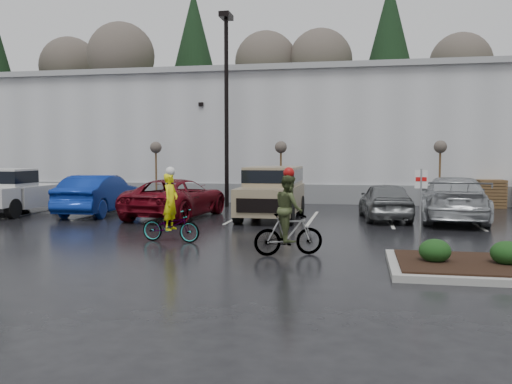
% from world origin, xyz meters
% --- Properties ---
extents(ground, '(120.00, 120.00, 0.00)m').
position_xyz_m(ground, '(0.00, 0.00, 0.00)').
color(ground, black).
rests_on(ground, ground).
extents(warehouse, '(60.50, 15.50, 7.20)m').
position_xyz_m(warehouse, '(0.00, 21.99, 3.65)').
color(warehouse, '#B8BABD').
rests_on(warehouse, ground).
extents(wooded_ridge, '(80.00, 25.00, 6.00)m').
position_xyz_m(wooded_ridge, '(0.00, 45.00, 3.00)').
color(wooded_ridge, '#203F1A').
rests_on(wooded_ridge, ground).
extents(lamppost, '(0.50, 1.00, 9.22)m').
position_xyz_m(lamppost, '(-4.00, 12.00, 5.69)').
color(lamppost, black).
rests_on(lamppost, ground).
extents(sapling_west, '(0.60, 0.60, 3.20)m').
position_xyz_m(sapling_west, '(-8.00, 13.00, 2.73)').
color(sapling_west, '#462F1C').
rests_on(sapling_west, ground).
extents(sapling_mid, '(0.60, 0.60, 3.20)m').
position_xyz_m(sapling_mid, '(-1.50, 13.00, 2.73)').
color(sapling_mid, '#462F1C').
rests_on(sapling_mid, ground).
extents(sapling_east, '(0.60, 0.60, 3.20)m').
position_xyz_m(sapling_east, '(6.00, 13.00, 2.73)').
color(sapling_east, '#462F1C').
rests_on(sapling_east, ground).
extents(pallet_stack_a, '(1.20, 1.20, 1.35)m').
position_xyz_m(pallet_stack_a, '(8.50, 14.00, 0.68)').
color(pallet_stack_a, '#462F1C').
rests_on(pallet_stack_a, ground).
extents(shrub_a, '(0.70, 0.70, 0.52)m').
position_xyz_m(shrub_a, '(4.00, -1.00, 0.41)').
color(shrub_a, '#163713').
rests_on(shrub_a, curb_island).
extents(shrub_b, '(0.70, 0.70, 0.52)m').
position_xyz_m(shrub_b, '(5.50, -1.00, 0.41)').
color(shrub_b, '#163713').
rests_on(shrub_b, curb_island).
extents(fire_lane_sign, '(0.30, 0.05, 2.20)m').
position_xyz_m(fire_lane_sign, '(3.80, 0.20, 1.41)').
color(fire_lane_sign, gray).
rests_on(fire_lane_sign, ground).
extents(pickup_white, '(2.10, 5.20, 1.96)m').
position_xyz_m(pickup_white, '(-12.05, 7.49, 0.98)').
color(pickup_white, beige).
rests_on(pickup_white, ground).
extents(car_blue, '(1.96, 5.16, 1.68)m').
position_xyz_m(car_blue, '(-8.52, 7.78, 0.84)').
color(car_blue, navy).
rests_on(car_blue, ground).
extents(car_red, '(3.21, 5.88, 1.56)m').
position_xyz_m(car_red, '(-4.94, 7.41, 0.78)').
color(car_red, maroon).
rests_on(car_red, ground).
extents(suv_tan, '(2.20, 5.10, 2.06)m').
position_xyz_m(suv_tan, '(-1.09, 7.67, 1.03)').
color(suv_tan, gray).
rests_on(suv_tan, ground).
extents(car_grey, '(2.16, 4.49, 1.48)m').
position_xyz_m(car_grey, '(3.32, 8.23, 0.74)').
color(car_grey, slate).
rests_on(car_grey, ground).
extents(car_far_silver, '(2.89, 6.05, 1.70)m').
position_xyz_m(car_far_silver, '(5.83, 8.14, 0.85)').
color(car_far_silver, '#ABAFB3').
rests_on(car_far_silver, ground).
extents(cyclist_hivis, '(1.87, 0.85, 2.19)m').
position_xyz_m(cyclist_hivis, '(-3.07, 1.50, 0.68)').
color(cyclist_hivis, '#3F3F44').
rests_on(cyclist_hivis, ground).
extents(cyclist_olive, '(1.78, 1.13, 2.23)m').
position_xyz_m(cyclist_olive, '(0.59, 0.02, 0.82)').
color(cyclist_olive, '#3F3F44').
rests_on(cyclist_olive, ground).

